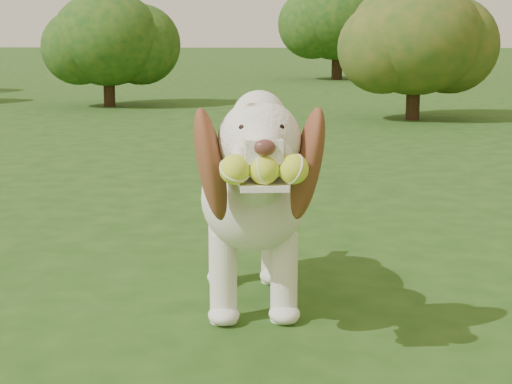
{
  "coord_description": "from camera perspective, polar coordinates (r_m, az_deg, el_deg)",
  "views": [
    {
      "loc": [
        0.0,
        -2.79,
        1.0
      ],
      "look_at": [
        -0.13,
        -0.1,
        0.48
      ],
      "focal_mm": 60.0,
      "sensor_mm": 36.0,
      "label": 1
    }
  ],
  "objects": [
    {
      "name": "ground",
      "position": [
        2.97,
        2.72,
        -8.76
      ],
      "size": [
        80.0,
        80.0,
        0.0
      ],
      "primitive_type": "plane",
      "color": "#1E4112",
      "rests_on": "ground"
    },
    {
      "name": "shrub_b",
      "position": [
        11.11,
        -9.86,
        10.03
      ],
      "size": [
        1.4,
        1.4,
        1.45
      ],
      "color": "#382314",
      "rests_on": "ground"
    },
    {
      "name": "shrub_i",
      "position": [
        16.78,
        5.48,
        11.59
      ],
      "size": [
        1.98,
        1.98,
        2.05
      ],
      "color": "#382314",
      "rests_on": "ground"
    },
    {
      "name": "dog",
      "position": [
        3.0,
        -0.3,
        0.07
      ],
      "size": [
        0.5,
        1.25,
        0.82
      ],
      "rotation": [
        0.0,
        0.0,
        0.11
      ],
      "color": "white",
      "rests_on": "ground"
    },
    {
      "name": "shrub_c",
      "position": [
        9.5,
        10.56,
        10.08
      ],
      "size": [
        1.46,
        1.46,
        1.51
      ],
      "color": "#382314",
      "rests_on": "ground"
    }
  ]
}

